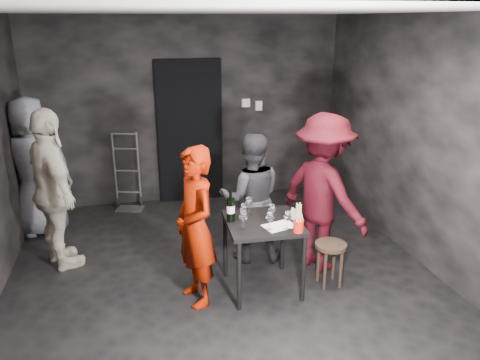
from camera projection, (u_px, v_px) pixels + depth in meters
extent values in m
cube|color=black|center=(224.00, 279.00, 5.00)|extent=(4.50, 5.00, 0.02)
cube|color=silver|center=(220.00, 11.00, 4.12)|extent=(4.50, 5.00, 0.02)
cube|color=black|center=(189.00, 111.00, 6.86)|extent=(4.50, 0.04, 2.70)
cube|color=black|center=(324.00, 298.00, 2.26)|extent=(4.50, 0.04, 2.70)
cube|color=black|center=(426.00, 144.00, 5.06)|extent=(0.04, 5.00, 2.70)
cube|color=black|center=(190.00, 132.00, 6.90)|extent=(0.95, 0.10, 2.10)
cube|color=#B7B7B2|center=(246.00, 103.00, 6.97)|extent=(0.12, 0.06, 0.12)
cube|color=#B7B7B2|center=(258.00, 106.00, 7.03)|extent=(0.10, 0.06, 0.14)
cylinder|color=#B2B2B7|center=(115.00, 172.00, 6.70)|extent=(0.03, 0.03, 1.12)
cylinder|color=#B2B2B7|center=(139.00, 170.00, 6.77)|extent=(0.03, 0.03, 1.12)
cube|color=#B2B2B7|center=(130.00, 209.00, 6.81)|extent=(0.37, 0.21, 0.03)
cylinder|color=black|center=(118.00, 202.00, 6.88)|extent=(0.04, 0.16, 0.16)
cylinder|color=black|center=(141.00, 200.00, 6.96)|extent=(0.04, 0.16, 0.16)
cube|color=black|center=(263.00, 223.00, 4.60)|extent=(0.72, 0.72, 0.04)
cylinder|color=black|center=(239.00, 277.00, 4.36)|extent=(0.04, 0.04, 0.71)
cylinder|color=black|center=(304.00, 269.00, 4.50)|extent=(0.04, 0.04, 0.71)
cylinder|color=black|center=(225.00, 246.00, 4.95)|extent=(0.04, 0.04, 0.71)
cylinder|color=black|center=(283.00, 240.00, 5.09)|extent=(0.04, 0.04, 0.71)
cylinder|color=black|center=(331.00, 245.00, 4.76)|extent=(0.32, 0.32, 0.04)
cylinder|color=black|center=(334.00, 262.00, 4.94)|extent=(0.04, 0.04, 0.41)
cylinder|color=black|center=(318.00, 264.00, 4.90)|extent=(0.04, 0.04, 0.41)
cylinder|color=black|center=(325.00, 272.00, 4.74)|extent=(0.04, 0.04, 0.41)
cylinder|color=black|center=(341.00, 270.00, 4.78)|extent=(0.04, 0.04, 0.41)
imported|color=#901400|center=(195.00, 224.00, 4.37)|extent=(0.54, 0.68, 1.63)
imported|color=#28272B|center=(251.00, 199.00, 5.22)|extent=(0.77, 0.51, 1.46)
imported|color=#38070F|center=(324.00, 182.00, 4.96)|extent=(1.10, 1.42, 1.99)
imported|color=beige|center=(51.00, 176.00, 4.94)|extent=(1.08, 1.38, 2.12)
imported|color=#5A5C63|center=(32.00, 155.00, 5.75)|extent=(1.10, 0.72, 2.09)
cube|color=white|center=(279.00, 226.00, 4.48)|extent=(0.34, 0.27, 0.00)
cylinder|color=black|center=(231.00, 210.00, 4.56)|extent=(0.08, 0.08, 0.24)
cylinder|color=black|center=(231.00, 194.00, 4.51)|extent=(0.03, 0.03, 0.10)
cylinder|color=white|center=(231.00, 209.00, 4.56)|extent=(0.08, 0.08, 0.07)
cylinder|color=#B81D0D|center=(298.00, 226.00, 4.35)|extent=(0.10, 0.10, 0.11)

